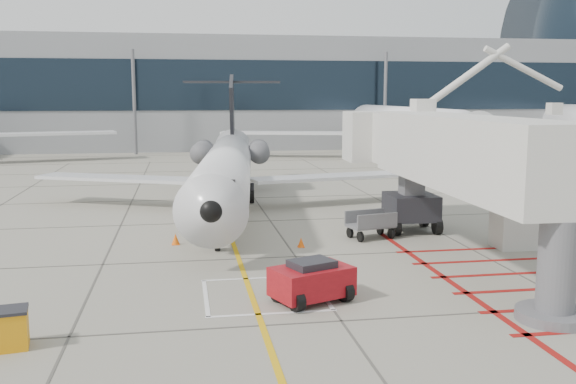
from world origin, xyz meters
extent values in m
plane|color=gray|center=(0.00, 0.00, 0.00)|extent=(260.00, 260.00, 0.00)
cone|color=#EC5C0C|center=(-5.08, 7.12, 0.26)|extent=(0.38, 0.38, 0.52)
cone|color=#F45A0C|center=(0.55, 5.68, 0.22)|extent=(0.32, 0.32, 0.44)
cube|color=gray|center=(10.00, 70.00, 7.00)|extent=(180.00, 28.00, 14.00)
cube|color=black|center=(10.00, 55.95, 8.00)|extent=(180.00, 0.10, 6.00)
camera|label=1|loc=(-4.67, -22.26, 6.85)|focal=40.00mm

